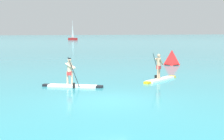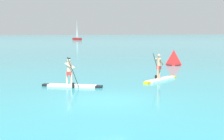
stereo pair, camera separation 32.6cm
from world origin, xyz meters
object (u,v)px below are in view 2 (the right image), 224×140
(paddleboarder_far_right, at_px, (160,76))
(race_marker_buoy, at_px, (174,58))
(sailboat_right_horizon, at_px, (77,37))
(paddleboarder_mid_center, at_px, (71,81))

(paddleboarder_far_right, xyz_separation_m, race_marker_buoy, (5.38, 8.28, 0.30))
(sailboat_right_horizon, bearing_deg, paddleboarder_mid_center, 148.97)
(paddleboarder_far_right, distance_m, race_marker_buoy, 9.88)
(paddleboarder_mid_center, relative_size, paddleboarder_far_right, 1.05)
(paddleboarder_far_right, bearing_deg, paddleboarder_mid_center, 151.94)
(paddleboarder_mid_center, relative_size, sailboat_right_horizon, 0.50)
(paddleboarder_mid_center, xyz_separation_m, race_marker_buoy, (11.25, 8.85, 0.32))
(paddleboarder_mid_center, bearing_deg, race_marker_buoy, 65.98)
(paddleboarder_mid_center, height_order, paddleboarder_far_right, paddleboarder_mid_center)
(race_marker_buoy, bearing_deg, paddleboarder_mid_center, -141.81)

